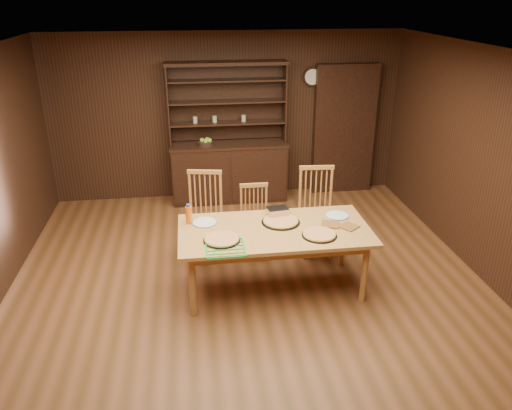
{
  "coord_description": "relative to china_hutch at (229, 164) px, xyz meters",
  "views": [
    {
      "loc": [
        -0.59,
        -4.77,
        3.18
      ],
      "look_at": [
        0.11,
        0.4,
        0.9
      ],
      "focal_mm": 35.0,
      "sensor_mm": 36.0,
      "label": 1
    }
  ],
  "objects": [
    {
      "name": "floor",
      "position": [
        0.0,
        -2.75,
        -0.6
      ],
      "size": [
        6.0,
        6.0,
        0.0
      ],
      "primitive_type": "plane",
      "color": "brown",
      "rests_on": "ground"
    },
    {
      "name": "room_shell",
      "position": [
        0.0,
        -2.75,
        0.98
      ],
      "size": [
        6.0,
        6.0,
        6.0
      ],
      "color": "silver",
      "rests_on": "floor"
    },
    {
      "name": "china_hutch",
      "position": [
        0.0,
        0.0,
        0.0
      ],
      "size": [
        1.84,
        0.52,
        2.17
      ],
      "color": "black",
      "rests_on": "floor"
    },
    {
      "name": "doorway",
      "position": [
        1.9,
        0.15,
        0.45
      ],
      "size": [
        1.0,
        0.18,
        2.1
      ],
      "primitive_type": "cube",
      "color": "black",
      "rests_on": "floor"
    },
    {
      "name": "wall_clock",
      "position": [
        1.35,
        0.2,
        1.3
      ],
      "size": [
        0.3,
        0.05,
        0.3
      ],
      "color": "black",
      "rests_on": "room_shell"
    },
    {
      "name": "dining_table",
      "position": [
        0.27,
        -2.7,
        0.08
      ],
      "size": [
        2.1,
        1.05,
        0.75
      ],
      "color": "gold",
      "rests_on": "floor"
    },
    {
      "name": "chair_left",
      "position": [
        -0.46,
        -1.78,
        -0.01
      ],
      "size": [
        0.53,
        0.51,
        1.11
      ],
      "rotation": [
        0.0,
        0.0,
        -0.19
      ],
      "color": "#BC7D40",
      "rests_on": "floor"
    },
    {
      "name": "chair_center",
      "position": [
        0.17,
        -1.82,
        -0.11
      ],
      "size": [
        0.38,
        0.36,
        0.92
      ],
      "rotation": [
        0.0,
        0.0,
        -0.0
      ],
      "color": "#BC7D40",
      "rests_on": "floor"
    },
    {
      "name": "chair_right",
      "position": [
        0.96,
        -1.87,
        0.01
      ],
      "size": [
        0.5,
        0.48,
        1.13
      ],
      "rotation": [
        0.0,
        0.0,
        -0.08
      ],
      "color": "#BC7D40",
      "rests_on": "floor"
    },
    {
      "name": "pizza_left",
      "position": [
        -0.32,
        -2.9,
        0.17
      ],
      "size": [
        0.39,
        0.39,
        0.04
      ],
      "color": "black",
      "rests_on": "dining_table"
    },
    {
      "name": "pizza_right",
      "position": [
        0.72,
        -2.93,
        0.17
      ],
      "size": [
        0.38,
        0.38,
        0.04
      ],
      "color": "black",
      "rests_on": "dining_table"
    },
    {
      "name": "pizza_center",
      "position": [
        0.37,
        -2.55,
        0.17
      ],
      "size": [
        0.43,
        0.43,
        0.04
      ],
      "color": "black",
      "rests_on": "dining_table"
    },
    {
      "name": "cooling_rack",
      "position": [
        -0.3,
        -3.07,
        0.16
      ],
      "size": [
        0.5,
        0.5,
        0.02
      ],
      "primitive_type": null,
      "rotation": [
        0.0,
        0.0,
        0.39
      ],
      "color": "green",
      "rests_on": "dining_table"
    },
    {
      "name": "plate_left",
      "position": [
        -0.48,
        -2.45,
        0.16
      ],
      "size": [
        0.29,
        0.29,
        0.02
      ],
      "color": "beige",
      "rests_on": "dining_table"
    },
    {
      "name": "plate_right",
      "position": [
        1.04,
        -2.47,
        0.16
      ],
      "size": [
        0.28,
        0.28,
        0.02
      ],
      "color": "beige",
      "rests_on": "dining_table"
    },
    {
      "name": "foil_dish",
      "position": [
        0.36,
        -2.36,
        0.2
      ],
      "size": [
        0.26,
        0.2,
        0.1
      ],
      "primitive_type": "cube",
      "rotation": [
        0.0,
        0.0,
        0.14
      ],
      "color": "silver",
      "rests_on": "dining_table"
    },
    {
      "name": "juice_bottle",
      "position": [
        -0.65,
        -2.42,
        0.26
      ],
      "size": [
        0.07,
        0.07,
        0.23
      ],
      "color": "orange",
      "rests_on": "dining_table"
    },
    {
      "name": "pot_holder_a",
      "position": [
        1.09,
        -2.76,
        0.16
      ],
      "size": [
        0.26,
        0.26,
        0.01
      ],
      "primitive_type": "cube",
      "rotation": [
        0.0,
        0.0,
        0.66
      ],
      "color": "red",
      "rests_on": "dining_table"
    },
    {
      "name": "pot_holder_b",
      "position": [
        0.9,
        -2.68,
        0.16
      ],
      "size": [
        0.25,
        0.25,
        0.01
      ],
      "primitive_type": "cube",
      "rotation": [
        0.0,
        0.0,
        -0.35
      ],
      "color": "red",
      "rests_on": "dining_table"
    },
    {
      "name": "fruit_bowl",
      "position": [
        -0.36,
        -0.07,
        0.39
      ],
      "size": [
        0.25,
        0.25,
        0.12
      ],
      "color": "black",
      "rests_on": "china_hutch"
    }
  ]
}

